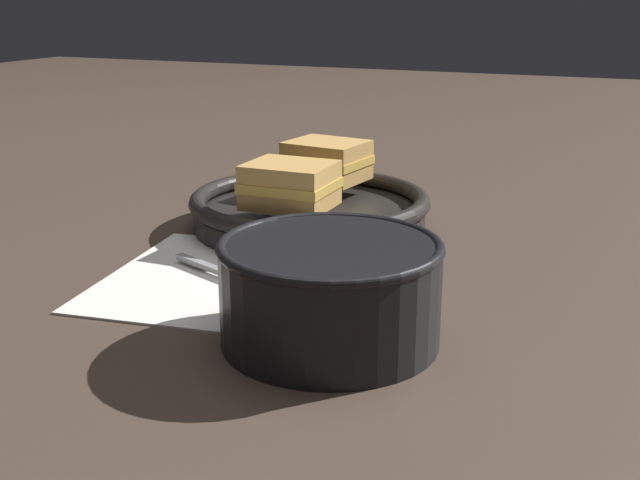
{
  "coord_description": "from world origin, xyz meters",
  "views": [
    {
      "loc": [
        0.28,
        -0.62,
        0.26
      ],
      "look_at": [
        0.01,
        0.01,
        0.04
      ],
      "focal_mm": 45.0,
      "sensor_mm": 36.0,
      "label": 1
    }
  ],
  "objects_px": {
    "skillet": "(310,209)",
    "sandwich_near_left": "(327,161)",
    "sandwich_near_right": "(290,185)",
    "spoon": "(262,287)",
    "soup_bowl": "(330,286)"
  },
  "relations": [
    {
      "from": "skillet",
      "to": "sandwich_near_left",
      "type": "distance_m",
      "value": 0.08
    },
    {
      "from": "skillet",
      "to": "sandwich_near_left",
      "type": "relative_size",
      "value": 3.59
    },
    {
      "from": "sandwich_near_left",
      "to": "sandwich_near_right",
      "type": "xyz_separation_m",
      "value": [
        0.01,
        -0.13,
        0.0
      ]
    },
    {
      "from": "spoon",
      "to": "soup_bowl",
      "type": "bearing_deg",
      "value": -13.99
    },
    {
      "from": "spoon",
      "to": "sandwich_near_left",
      "type": "xyz_separation_m",
      "value": [
        -0.05,
        0.27,
        0.06
      ]
    },
    {
      "from": "spoon",
      "to": "sandwich_near_right",
      "type": "distance_m",
      "value": 0.16
    },
    {
      "from": "soup_bowl",
      "to": "skillet",
      "type": "xyz_separation_m",
      "value": [
        -0.14,
        0.27,
        -0.02
      ]
    },
    {
      "from": "soup_bowl",
      "to": "sandwich_near_right",
      "type": "bearing_deg",
      "value": 122.34
    },
    {
      "from": "spoon",
      "to": "sandwich_near_right",
      "type": "bearing_deg",
      "value": 126.96
    },
    {
      "from": "soup_bowl",
      "to": "sandwich_near_right",
      "type": "xyz_separation_m",
      "value": [
        -0.13,
        0.21,
        0.02
      ]
    },
    {
      "from": "sandwich_near_left",
      "to": "skillet",
      "type": "bearing_deg",
      "value": -84.95
    },
    {
      "from": "spoon",
      "to": "skillet",
      "type": "xyz_separation_m",
      "value": [
        -0.05,
        0.21,
        0.01
      ]
    },
    {
      "from": "soup_bowl",
      "to": "sandwich_near_right",
      "type": "distance_m",
      "value": 0.25
    },
    {
      "from": "soup_bowl",
      "to": "spoon",
      "type": "xyz_separation_m",
      "value": [
        -0.09,
        0.06,
        -0.04
      ]
    },
    {
      "from": "skillet",
      "to": "sandwich_near_right",
      "type": "bearing_deg",
      "value": -83.42
    }
  ]
}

